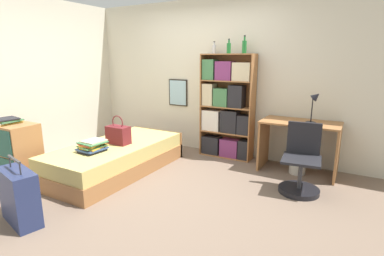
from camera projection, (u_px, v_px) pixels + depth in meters
name	position (u px, v px, depth m)	size (l,w,h in m)	color
ground_plane	(152.00, 180.00, 4.13)	(14.00, 14.00, 0.00)	#756051
wall_back	(206.00, 78.00, 5.21)	(10.00, 0.09, 2.60)	beige
wall_left	(38.00, 79.00, 4.93)	(0.06, 10.00, 2.60)	beige
bed	(117.00, 157.00, 4.40)	(0.99, 2.08, 0.42)	#A36B3D
handbag	(118.00, 135.00, 4.32)	(0.34, 0.19, 0.42)	maroon
book_stack_on_bed	(93.00, 146.00, 3.96)	(0.33, 0.36, 0.15)	#232328
suitcase	(19.00, 197.00, 3.00)	(0.58, 0.35, 0.69)	navy
dresser	(15.00, 152.00, 4.06)	(0.67, 0.44, 0.79)	#A36B3D
magazine_pile_on_dresser	(6.00, 121.00, 3.97)	(0.31, 0.35, 0.07)	gold
bookcase	(226.00, 109.00, 4.93)	(0.88, 0.28, 1.70)	#A36B3D
bottle_green	(214.00, 49.00, 4.86)	(0.06, 0.06, 0.20)	#B7BCC1
bottle_brown	(229.00, 48.00, 4.66)	(0.07, 0.07, 0.22)	#1E6B2D
bottle_clear	(244.00, 46.00, 4.57)	(0.07, 0.07, 0.27)	#1E6B2D
desk	(299.00, 138.00, 4.29)	(1.07, 0.58, 0.75)	#A36B3D
desk_lamp	(315.00, 101.00, 4.07)	(0.18, 0.13, 0.45)	black
desk_chair	(301.00, 171.00, 3.72)	(0.49, 0.50, 0.85)	black
waste_bin	(298.00, 164.00, 4.32)	(0.23, 0.23, 0.30)	#B7B2A8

